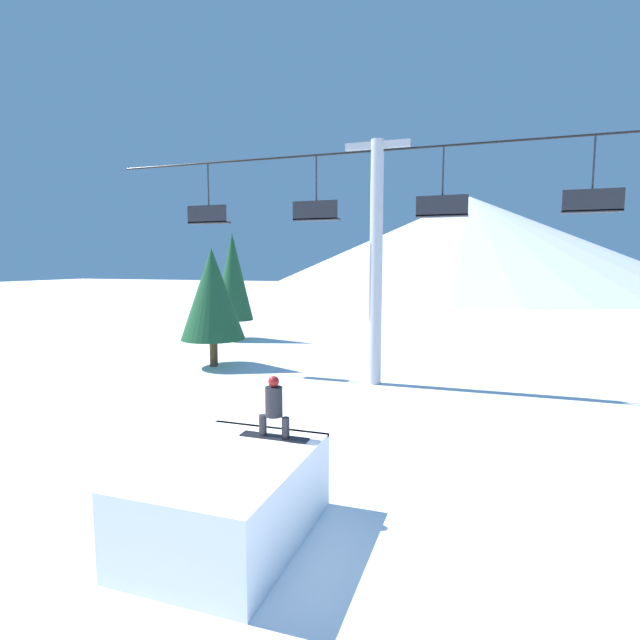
# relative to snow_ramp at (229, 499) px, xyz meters

# --- Properties ---
(ground_plane) EXTENTS (220.00, 220.00, 0.00)m
(ground_plane) POSITION_rel_snow_ramp_xyz_m (0.26, -0.32, -0.71)
(ground_plane) COLOR white
(mountain_ridge) EXTENTS (71.58, 71.58, 15.64)m
(mountain_ridge) POSITION_rel_snow_ramp_xyz_m (0.26, 81.50, 7.12)
(mountain_ridge) COLOR silver
(mountain_ridge) RESTS_ON ground_plane
(snow_ramp) EXTENTS (2.42, 3.43, 1.41)m
(snow_ramp) POSITION_rel_snow_ramp_xyz_m (0.00, 0.00, 0.00)
(snow_ramp) COLOR white
(snow_ramp) RESTS_ON ground_plane
(snowboarder) EXTENTS (1.31, 0.32, 1.17)m
(snowboarder) POSITION_rel_snow_ramp_xyz_m (0.32, 1.15, 1.27)
(snowboarder) COLOR black
(snowboarder) RESTS_ON snow_ramp
(chairlift) EXTENTS (22.35, 0.48, 9.13)m
(chairlift) POSITION_rel_snow_ramp_xyz_m (-0.09, 11.47, 4.69)
(chairlift) COLOR #B2B2B7
(chairlift) RESTS_ON ground_plane
(pine_tree_near) EXTENTS (2.85, 2.85, 5.30)m
(pine_tree_near) POSITION_rel_snow_ramp_xyz_m (-7.67, 12.35, 2.55)
(pine_tree_near) COLOR #4C3823
(pine_tree_near) RESTS_ON ground_plane
(pine_tree_far) EXTENTS (2.38, 2.38, 6.42)m
(pine_tree_far) POSITION_rel_snow_ramp_xyz_m (-10.65, 19.69, 3.08)
(pine_tree_far) COLOR #4C3823
(pine_tree_far) RESTS_ON ground_plane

